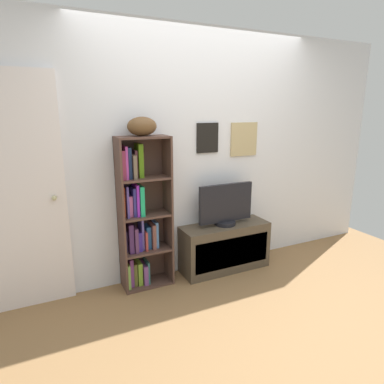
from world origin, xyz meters
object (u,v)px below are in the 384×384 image
Objects in this scene: bookshelf at (140,217)px; television at (226,205)px; football at (142,126)px; tv_stand at (225,247)px; door at (11,197)px.

television is (0.93, -0.07, 0.02)m from bookshelf.
bookshelf is 0.87m from football.
bookshelf reaches higher than television.
football is at bearing 177.13° from television.
bookshelf is at bearing 149.97° from football.
tv_stand is at bearing -4.55° from bookshelf.
tv_stand is 1.58× the size of television.
door is at bearing 175.76° from television.
television reaches higher than tv_stand.
tv_stand is 0.48× the size of door.
television is (0.00, 0.00, 0.47)m from tv_stand.
football is (0.05, -0.03, 0.87)m from bookshelf.
football reaches higher than bookshelf.
football is at bearing -30.03° from bookshelf.
tv_stand is at bearing -90.00° from television.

